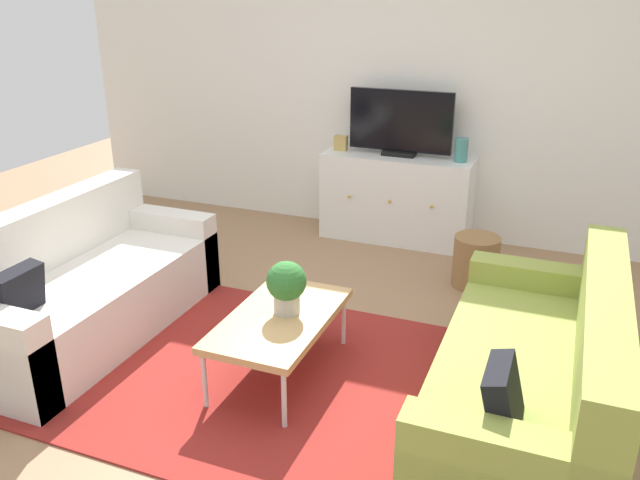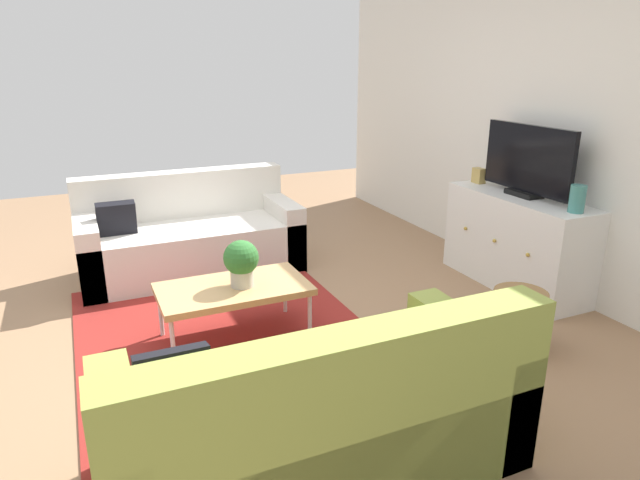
% 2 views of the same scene
% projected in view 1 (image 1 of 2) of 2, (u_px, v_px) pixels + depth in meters
% --- Properties ---
extents(ground_plane, '(10.00, 10.00, 0.00)m').
position_uv_depth(ground_plane, '(288.00, 365.00, 3.92)').
color(ground_plane, '#997251').
extents(wall_back, '(6.40, 0.12, 2.70)m').
position_uv_depth(wall_back, '(407.00, 82.00, 5.62)').
color(wall_back, silver).
rests_on(wall_back, ground_plane).
extents(area_rug, '(2.50, 1.90, 0.01)m').
position_uv_depth(area_rug, '(277.00, 378.00, 3.79)').
color(area_rug, maroon).
rests_on(area_rug, ground_plane).
extents(couch_left_side, '(0.83, 1.84, 0.84)m').
position_uv_depth(couch_left_side, '(79.00, 291.00, 4.22)').
color(couch_left_side, silver).
rests_on(couch_left_side, ground_plane).
extents(couch_right_side, '(0.83, 1.84, 0.84)m').
position_uv_depth(couch_right_side, '(541.00, 385.00, 3.23)').
color(couch_right_side, olive).
rests_on(couch_right_side, ground_plane).
extents(coffee_table, '(0.55, 0.97, 0.39)m').
position_uv_depth(coffee_table, '(279.00, 320.00, 3.71)').
color(coffee_table, tan).
rests_on(coffee_table, ground_plane).
extents(potted_plant, '(0.23, 0.23, 0.31)m').
position_uv_depth(potted_plant, '(286.00, 285.00, 3.67)').
color(potted_plant, '#B7B2A8').
rests_on(potted_plant, coffee_table).
extents(tv_console, '(1.30, 0.47, 0.76)m').
position_uv_depth(tv_console, '(397.00, 198.00, 5.73)').
color(tv_console, white).
rests_on(tv_console, ground_plane).
extents(flat_screen_tv, '(0.89, 0.16, 0.56)m').
position_uv_depth(flat_screen_tv, '(401.00, 123.00, 5.50)').
color(flat_screen_tv, black).
rests_on(flat_screen_tv, tv_console).
extents(glass_vase, '(0.11, 0.11, 0.20)m').
position_uv_depth(glass_vase, '(461.00, 150.00, 5.37)').
color(glass_vase, teal).
rests_on(glass_vase, tv_console).
extents(mantel_clock, '(0.11, 0.07, 0.13)m').
position_uv_depth(mantel_clock, '(341.00, 143.00, 5.75)').
color(mantel_clock, tan).
rests_on(mantel_clock, tv_console).
extents(wicker_basket, '(0.34, 0.34, 0.39)m').
position_uv_depth(wicker_basket, '(476.00, 261.00, 4.89)').
color(wicker_basket, olive).
rests_on(wicker_basket, ground_plane).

